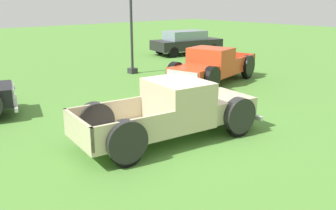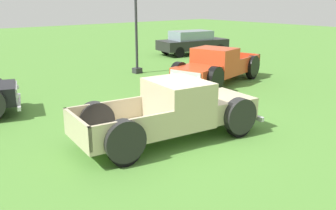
{
  "view_description": "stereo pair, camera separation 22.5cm",
  "coord_description": "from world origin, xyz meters",
  "px_view_note": "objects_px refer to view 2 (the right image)",
  "views": [
    {
      "loc": [
        -6.1,
        -6.78,
        3.44
      ],
      "look_at": [
        -0.34,
        -0.1,
        0.9
      ],
      "focal_mm": 39.71,
      "sensor_mm": 36.0,
      "label": 1
    },
    {
      "loc": [
        -5.93,
        -6.92,
        3.44
      ],
      "look_at": [
        -0.34,
        -0.1,
        0.9
      ],
      "focal_mm": 39.71,
      "sensor_mm": 36.0,
      "label": 2
    }
  ],
  "objects_px": {
    "pickup_truck_behind_right": "(214,67)",
    "pickup_truck_foreground": "(180,110)",
    "sedan_distant_a": "(192,42)",
    "lamp_post_near": "(136,27)"
  },
  "relations": [
    {
      "from": "pickup_truck_foreground",
      "to": "pickup_truck_behind_right",
      "type": "bearing_deg",
      "value": 36.04
    },
    {
      "from": "pickup_truck_foreground",
      "to": "sedan_distant_a",
      "type": "relative_size",
      "value": 1.08
    },
    {
      "from": "pickup_truck_behind_right",
      "to": "sedan_distant_a",
      "type": "relative_size",
      "value": 1.11
    },
    {
      "from": "pickup_truck_behind_right",
      "to": "pickup_truck_foreground",
      "type": "bearing_deg",
      "value": -143.96
    },
    {
      "from": "pickup_truck_foreground",
      "to": "lamp_post_near",
      "type": "bearing_deg",
      "value": 62.48
    },
    {
      "from": "pickup_truck_foreground",
      "to": "pickup_truck_behind_right",
      "type": "distance_m",
      "value": 6.26
    },
    {
      "from": "pickup_truck_behind_right",
      "to": "lamp_post_near",
      "type": "height_order",
      "value": "lamp_post_near"
    },
    {
      "from": "sedan_distant_a",
      "to": "pickup_truck_foreground",
      "type": "bearing_deg",
      "value": -134.17
    },
    {
      "from": "pickup_truck_foreground",
      "to": "sedan_distant_a",
      "type": "height_order",
      "value": "pickup_truck_foreground"
    },
    {
      "from": "pickup_truck_foreground",
      "to": "pickup_truck_behind_right",
      "type": "xyz_separation_m",
      "value": [
        5.06,
        3.68,
        0.01
      ]
    }
  ]
}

